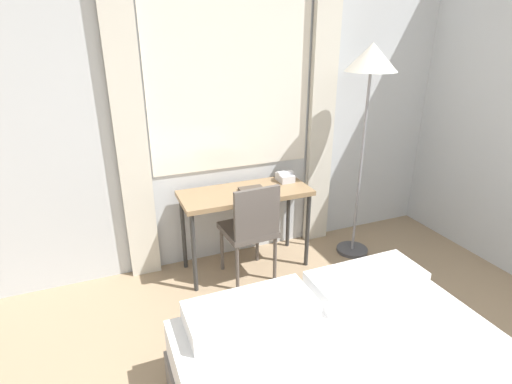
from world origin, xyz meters
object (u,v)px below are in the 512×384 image
desk (245,199)px  telephone (285,177)px  desk_chair (251,226)px  standing_lamp (370,73)px  book (253,191)px

desk → telephone: bearing=11.9°
desk_chair → standing_lamp: (1.06, 0.05, 1.15)m
desk_chair → book: bearing=58.4°
standing_lamp → telephone: standing_lamp is taller
desk_chair → telephone: size_ratio=5.50×
standing_lamp → telephone: (-0.62, 0.23, -0.88)m
book → standing_lamp: bearing=-5.2°
standing_lamp → book: standing_lamp is taller
desk_chair → telephone: desk_chair is taller
desk → telephone: size_ratio=6.96×
desk → standing_lamp: bearing=-8.1°
desk → standing_lamp: (1.03, -0.15, 0.99)m
desk → standing_lamp: 1.44m
book → desk: bearing=130.9°
desk → telephone: (0.41, 0.09, 0.11)m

